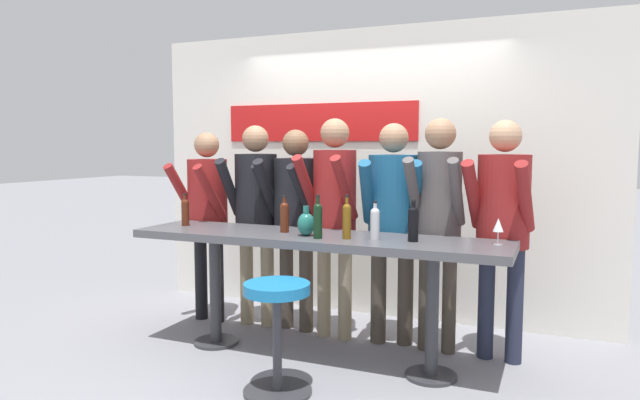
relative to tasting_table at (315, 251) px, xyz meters
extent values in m
plane|color=gray|center=(0.00, 0.00, -0.82)|extent=(40.00, 40.00, 0.00)
cube|color=silver|center=(0.00, 1.32, 0.52)|extent=(4.43, 0.10, 2.69)
cube|color=red|center=(-0.51, 1.26, 1.00)|extent=(1.95, 0.02, 0.36)
cube|color=#4C4C51|center=(0.00, 0.00, 0.09)|extent=(2.83, 0.64, 0.06)
cylinder|color=#333338|center=(-0.88, 0.00, -0.36)|extent=(0.09, 0.09, 0.89)
cylinder|color=#333338|center=(-0.88, 0.00, -0.81)|extent=(0.36, 0.36, 0.02)
cylinder|color=#333338|center=(0.88, 0.00, -0.36)|extent=(0.09, 0.09, 0.89)
cylinder|color=#333338|center=(0.88, 0.00, -0.81)|extent=(0.36, 0.36, 0.02)
cylinder|color=#333338|center=(0.01, -0.64, -0.81)|extent=(0.45, 0.45, 0.02)
cylinder|color=#333338|center=(0.01, -0.64, -0.47)|extent=(0.06, 0.06, 0.67)
cylinder|color=#1972B2|center=(0.01, -0.64, -0.13)|extent=(0.43, 0.43, 0.07)
cylinder|color=black|center=(-1.38, 0.52, -0.41)|extent=(0.11, 0.11, 0.83)
cylinder|color=black|center=(-1.18, 0.50, -0.41)|extent=(0.11, 0.11, 0.83)
cylinder|color=maroon|center=(-1.28, 0.51, 0.33)|extent=(0.39, 0.39, 0.65)
sphere|color=#9E7556|center=(-1.28, 0.51, 0.79)|extent=(0.22, 0.22, 0.22)
cylinder|color=maroon|center=(-1.47, 0.37, 0.38)|extent=(0.13, 0.40, 0.50)
cylinder|color=maroon|center=(-1.13, 0.33, 0.38)|extent=(0.13, 0.40, 0.50)
cylinder|color=gray|center=(-0.91, 0.56, -0.40)|extent=(0.12, 0.12, 0.85)
cylinder|color=gray|center=(-0.71, 0.58, -0.40)|extent=(0.12, 0.12, 0.85)
cylinder|color=black|center=(-0.81, 0.57, 0.37)|extent=(0.39, 0.39, 0.68)
sphere|color=#9E7556|center=(-0.81, 0.57, 0.84)|extent=(0.23, 0.23, 0.23)
cylinder|color=black|center=(-0.98, 0.39, 0.42)|extent=(0.12, 0.41, 0.52)
cylinder|color=black|center=(-0.63, 0.42, 0.42)|extent=(0.12, 0.41, 0.52)
cylinder|color=#473D33|center=(-0.53, 0.60, -0.41)|extent=(0.12, 0.12, 0.84)
cylinder|color=#473D33|center=(-0.33, 0.57, -0.41)|extent=(0.12, 0.12, 0.84)
cylinder|color=black|center=(-0.43, 0.59, 0.34)|extent=(0.43, 0.43, 0.66)
sphere|color=brown|center=(-0.43, 0.59, 0.80)|extent=(0.23, 0.23, 0.23)
cylinder|color=black|center=(-0.63, 0.46, 0.39)|extent=(0.15, 0.41, 0.51)
cylinder|color=black|center=(-0.28, 0.40, 0.39)|extent=(0.15, 0.41, 0.51)
cylinder|color=gray|center=(-0.14, 0.52, -0.39)|extent=(0.11, 0.11, 0.88)
cylinder|color=gray|center=(0.05, 0.50, -0.39)|extent=(0.11, 0.11, 0.88)
cylinder|color=maroon|center=(-0.04, 0.51, 0.40)|extent=(0.38, 0.38, 0.69)
sphere|color=#9E7556|center=(-0.04, 0.51, 0.88)|extent=(0.24, 0.24, 0.24)
cylinder|color=maroon|center=(-0.22, 0.36, 0.45)|extent=(0.12, 0.41, 0.53)
cylinder|color=maroon|center=(0.11, 0.33, 0.45)|extent=(0.12, 0.41, 0.53)
cylinder|color=#473D33|center=(0.33, 0.55, -0.40)|extent=(0.13, 0.13, 0.85)
cylinder|color=#473D33|center=(0.54, 0.59, -0.40)|extent=(0.13, 0.13, 0.85)
cylinder|color=#19517A|center=(0.43, 0.57, 0.37)|extent=(0.46, 0.46, 0.68)
sphere|color=#9E7556|center=(0.43, 0.57, 0.84)|extent=(0.23, 0.23, 0.23)
cylinder|color=#19517A|center=(0.28, 0.37, 0.42)|extent=(0.17, 0.42, 0.53)
cylinder|color=#19517A|center=(0.65, 0.44, 0.42)|extent=(0.17, 0.42, 0.53)
cylinder|color=#473D33|center=(0.72, 0.53, -0.39)|extent=(0.11, 0.11, 0.87)
cylinder|color=#473D33|center=(0.90, 0.53, -0.39)|extent=(0.11, 0.11, 0.87)
cylinder|color=#514C4C|center=(0.81, 0.53, 0.39)|extent=(0.34, 0.34, 0.69)
sphere|color=#9E7556|center=(0.81, 0.53, 0.87)|extent=(0.24, 0.24, 0.24)
cylinder|color=#514C4C|center=(0.65, 0.36, 0.44)|extent=(0.09, 0.40, 0.53)
cylinder|color=#514C4C|center=(0.97, 0.36, 0.44)|extent=(0.09, 0.40, 0.53)
cylinder|color=#23283D|center=(1.18, 0.53, -0.39)|extent=(0.12, 0.12, 0.86)
cylinder|color=#23283D|center=(1.38, 0.51, -0.39)|extent=(0.12, 0.12, 0.86)
cylinder|color=maroon|center=(1.28, 0.52, 0.38)|extent=(0.42, 0.42, 0.68)
sphere|color=tan|center=(1.28, 0.52, 0.85)|extent=(0.23, 0.23, 0.23)
cylinder|color=maroon|center=(1.08, 0.38, 0.42)|extent=(0.14, 0.41, 0.53)
cylinder|color=maroon|center=(1.44, 0.33, 0.42)|extent=(0.14, 0.41, 0.53)
cylinder|color=#4C1E0F|center=(-1.17, 0.03, 0.22)|extent=(0.06, 0.06, 0.19)
sphere|color=#4C1E0F|center=(-1.17, 0.03, 0.31)|extent=(0.06, 0.06, 0.06)
cylinder|color=#4C1E0F|center=(-1.17, 0.03, 0.34)|extent=(0.02, 0.02, 0.07)
cylinder|color=black|center=(-1.17, 0.03, 0.38)|extent=(0.03, 0.03, 0.01)
cylinder|color=#4C1E0F|center=(-0.26, 0.03, 0.22)|extent=(0.07, 0.07, 0.20)
sphere|color=#4C1E0F|center=(-0.26, 0.03, 0.32)|extent=(0.07, 0.07, 0.07)
cylinder|color=#4C1E0F|center=(-0.26, 0.03, 0.35)|extent=(0.03, 0.03, 0.07)
cylinder|color=black|center=(-0.26, 0.03, 0.40)|extent=(0.03, 0.03, 0.01)
cylinder|color=black|center=(0.74, -0.01, 0.23)|extent=(0.07, 0.07, 0.20)
sphere|color=black|center=(0.74, -0.01, 0.33)|extent=(0.07, 0.07, 0.07)
cylinder|color=black|center=(0.74, -0.01, 0.36)|extent=(0.03, 0.03, 0.07)
cylinder|color=black|center=(0.74, -0.01, 0.41)|extent=(0.03, 0.03, 0.02)
cylinder|color=#B7BCC1|center=(0.47, -0.02, 0.22)|extent=(0.07, 0.07, 0.19)
sphere|color=#B7BCC1|center=(0.47, -0.02, 0.31)|extent=(0.07, 0.07, 0.07)
cylinder|color=#B7BCC1|center=(0.47, -0.02, 0.35)|extent=(0.03, 0.03, 0.07)
cylinder|color=black|center=(0.47, -0.02, 0.39)|extent=(0.03, 0.03, 0.01)
cylinder|color=brown|center=(0.28, -0.08, 0.23)|extent=(0.06, 0.06, 0.22)
sphere|color=brown|center=(0.28, -0.08, 0.34)|extent=(0.06, 0.06, 0.06)
cylinder|color=brown|center=(0.28, -0.08, 0.38)|extent=(0.02, 0.02, 0.08)
cylinder|color=black|center=(0.28, -0.08, 0.43)|extent=(0.03, 0.03, 0.02)
cylinder|color=black|center=(0.09, -0.14, 0.23)|extent=(0.06, 0.06, 0.22)
sphere|color=black|center=(0.09, -0.14, 0.34)|extent=(0.06, 0.06, 0.06)
cylinder|color=black|center=(0.09, -0.14, 0.38)|extent=(0.02, 0.02, 0.08)
cylinder|color=black|center=(0.09, -0.14, 0.43)|extent=(0.03, 0.03, 0.02)
cylinder|color=silver|center=(1.29, 0.10, 0.13)|extent=(0.06, 0.06, 0.01)
cylinder|color=silver|center=(1.29, 0.10, 0.17)|extent=(0.01, 0.01, 0.08)
cone|color=silver|center=(1.29, 0.10, 0.26)|extent=(0.07, 0.07, 0.09)
ellipsoid|color=#1E665B|center=(-0.04, -0.07, 0.21)|extent=(0.13, 0.13, 0.17)
cylinder|color=#1E665B|center=(-0.04, -0.07, 0.32)|extent=(0.04, 0.04, 0.05)
camera|label=1|loc=(1.65, -3.82, 0.78)|focal=32.00mm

